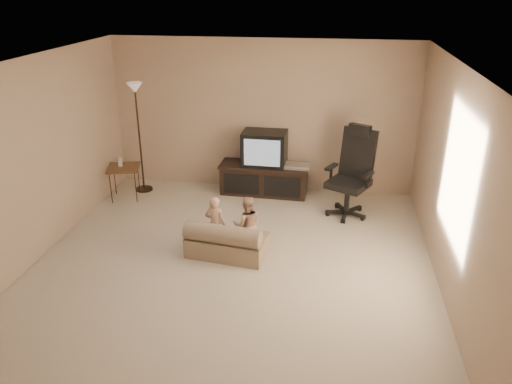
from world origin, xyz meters
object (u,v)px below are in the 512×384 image
tv_stand (265,168)px  floor_lamp (137,114)px  side_table (123,168)px  office_chair (351,184)px  toddler_left (215,224)px  child_sofa (226,242)px  toddler_right (247,224)px

tv_stand → floor_lamp: floor_lamp is taller
tv_stand → side_table: size_ratio=2.04×
tv_stand → office_chair: 1.52m
side_table → toddler_left: 2.38m
side_table → floor_lamp: 0.91m
office_chair → toddler_left: size_ratio=1.75×
side_table → child_sofa: bearing=-38.0°
tv_stand → child_sofa: tv_stand is taller
child_sofa → toddler_right: (0.25, 0.17, 0.19)m
office_chair → toddler_right: (-1.35, -1.37, -0.10)m
side_table → tv_stand: bearing=14.3°
child_sofa → toddler_left: (-0.16, 0.11, 0.19)m
toddler_left → floor_lamp: bearing=-38.4°
office_chair → toddler_right: 1.93m
child_sofa → toddler_right: toddler_right is taller
floor_lamp → child_sofa: (1.86, -1.95, -1.14)m
toddler_left → tv_stand: bearing=-91.1°
office_chair → side_table: bearing=-153.7°
side_table → toddler_right: (2.28, -1.42, -0.14)m
tv_stand → floor_lamp: 2.25m
office_chair → toddler_right: office_chair is taller
side_table → floor_lamp: size_ratio=0.40×
tv_stand → side_table: tv_stand is taller
office_chair → tv_stand: bearing=-176.6°
floor_lamp → toddler_left: floor_lamp is taller
toddler_left → side_table: bearing=-29.3°
side_table → child_sofa: 2.60m
tv_stand → toddler_left: tv_stand is taller
child_sofa → toddler_left: toddler_left is taller
child_sofa → toddler_left: 0.27m
toddler_right → office_chair: bearing=-146.1°
toddler_right → floor_lamp: bearing=-51.9°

